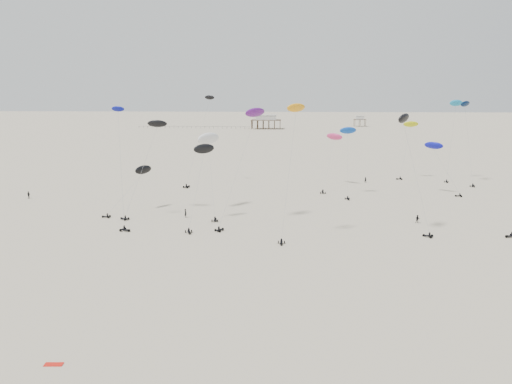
# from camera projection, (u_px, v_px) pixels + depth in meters

# --- Properties ---
(ground_plane) EXTENTS (900.00, 900.00, 0.00)m
(ground_plane) POSITION_uv_depth(u_px,v_px,m) (274.00, 155.00, 207.05)
(ground_plane) COLOR beige
(pavilion_main) EXTENTS (21.00, 13.00, 9.80)m
(pavilion_main) POSITION_uv_depth(u_px,v_px,m) (266.00, 123.00, 353.57)
(pavilion_main) COLOR brown
(pavilion_main) RESTS_ON ground
(pavilion_small) EXTENTS (9.00, 7.00, 8.00)m
(pavilion_small) POSITION_uv_depth(u_px,v_px,m) (360.00, 122.00, 378.58)
(pavilion_small) COLOR brown
(pavilion_small) RESTS_ON ground
(pier_fence) EXTENTS (80.20, 0.20, 1.50)m
(pier_fence) POSITION_uv_depth(u_px,v_px,m) (194.00, 127.00, 357.58)
(pier_fence) COLOR black
(pier_fence) RESTS_ON ground
(rig_0) EXTENTS (6.36, 9.86, 23.88)m
(rig_0) POSITION_uv_depth(u_px,v_px,m) (454.00, 117.00, 147.16)
(rig_0) COLOR black
(rig_0) RESTS_ON ground
(rig_1) EXTENTS (7.85, 13.60, 26.00)m
(rig_1) POSITION_uv_depth(u_px,v_px,m) (198.00, 144.00, 139.76)
(rig_1) COLOR black
(rig_1) RESTS_ON ground
(rig_2) EXTENTS (8.28, 12.03, 21.16)m
(rig_2) POSITION_uv_depth(u_px,v_px,m) (150.00, 144.00, 107.26)
(rig_2) COLOR black
(rig_2) RESTS_ON ground
(rig_3) EXTENTS (4.96, 9.15, 24.18)m
(rig_3) POSITION_uv_depth(u_px,v_px,m) (292.00, 144.00, 87.55)
(rig_3) COLOR black
(rig_3) RESTS_ON ground
(rig_4) EXTENTS (4.66, 9.90, 17.72)m
(rig_4) POSITION_uv_depth(u_px,v_px,m) (348.00, 142.00, 125.51)
(rig_4) COLOR black
(rig_4) RESTS_ON ground
(rig_5) EXTENTS (4.45, 11.52, 23.70)m
(rig_5) POSITION_uv_depth(u_px,v_px,m) (467.00, 124.00, 141.25)
(rig_5) COLOR black
(rig_5) RESTS_ON ground
(rig_6) EXTENTS (4.66, 14.73, 17.48)m
(rig_6) POSITION_uv_depth(u_px,v_px,m) (201.00, 164.00, 99.84)
(rig_6) COLOR black
(rig_6) RESTS_ON ground
(rig_7) EXTENTS (7.29, 17.03, 18.34)m
(rig_7) POSITION_uv_depth(u_px,v_px,m) (332.00, 146.00, 138.08)
(rig_7) COLOR black
(rig_7) RESTS_ON ground
(rig_9) EXTENTS (7.78, 7.35, 22.36)m
(rig_9) POSITION_uv_depth(u_px,v_px,m) (409.00, 142.00, 90.65)
(rig_9) COLOR black
(rig_9) RESTS_ON ground
(rig_10) EXTENTS (6.52, 12.41, 24.02)m
(rig_10) POSITION_uv_depth(u_px,v_px,m) (122.00, 177.00, 96.95)
(rig_10) COLOR black
(rig_10) RESTS_ON ground
(rig_11) EXTENTS (8.33, 12.40, 13.10)m
(rig_11) POSITION_uv_depth(u_px,v_px,m) (137.00, 177.00, 110.48)
(rig_11) COLOR black
(rig_11) RESTS_ON ground
(rig_12) EXTENTS (9.36, 7.99, 14.18)m
(rig_12) POSITION_uv_depth(u_px,v_px,m) (437.00, 152.00, 127.80)
(rig_12) COLOR black
(rig_12) RESTS_ON ground
(rig_13) EXTENTS (6.46, 16.45, 18.98)m
(rig_13) POSITION_uv_depth(u_px,v_px,m) (209.00, 146.00, 110.05)
(rig_13) COLOR black
(rig_13) RESTS_ON ground
(rig_14) EXTENTS (9.76, 14.02, 24.06)m
(rig_14) POSITION_uv_depth(u_px,v_px,m) (250.00, 130.00, 98.90)
(rig_14) COLOR black
(rig_14) RESTS_ON ground
(rig_15) EXTENTS (6.62, 5.98, 17.49)m
(rig_15) POSITION_uv_depth(u_px,v_px,m) (409.00, 134.00, 150.36)
(rig_15) COLOR black
(rig_15) RESTS_ON ground
(spectator_0) EXTENTS (0.90, 0.94, 2.15)m
(spectator_0) POSITION_uv_depth(u_px,v_px,m) (186.00, 217.00, 105.00)
(spectator_0) COLOR black
(spectator_0) RESTS_ON ground
(spectator_1) EXTENTS (1.04, 0.73, 1.94)m
(spectator_1) POSITION_uv_depth(u_px,v_px,m) (417.00, 223.00, 100.50)
(spectator_1) COLOR black
(spectator_1) RESTS_ON ground
(spectator_2) EXTENTS (1.40, 1.13, 2.09)m
(spectator_2) POSITION_uv_depth(u_px,v_px,m) (29.00, 198.00, 123.61)
(spectator_2) COLOR black
(spectator_2) RESTS_ON ground
(spectator_3) EXTENTS (0.81, 0.64, 1.96)m
(spectator_3) POSITION_uv_depth(u_px,v_px,m) (365.00, 183.00, 144.96)
(spectator_3) COLOR black
(spectator_3) RESTS_ON ground
(grounded_kite_b) EXTENTS (1.84, 0.82, 0.07)m
(grounded_kite_b) POSITION_uv_depth(u_px,v_px,m) (54.00, 365.00, 48.37)
(grounded_kite_b) COLOR red
(grounded_kite_b) RESTS_ON ground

